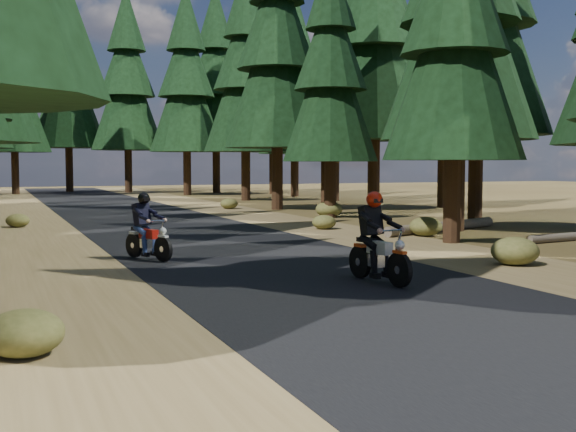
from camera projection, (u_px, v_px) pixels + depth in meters
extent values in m
plane|color=#423317|center=(319.00, 281.00, 13.30)|extent=(120.00, 120.00, 0.00)
cube|color=black|center=(235.00, 250.00, 17.91)|extent=(6.00, 100.00, 0.01)
cube|color=brown|center=(39.00, 260.00, 16.17)|extent=(3.20, 100.00, 0.01)
cube|color=brown|center=(395.00, 243.00, 19.65)|extent=(3.20, 100.00, 0.01)
cylinder|color=black|center=(453.00, 160.00, 19.56)|extent=(0.48, 0.48, 4.52)
cone|color=black|center=(454.00, 55.00, 19.36)|extent=(3.84, 3.84, 5.65)
cylinder|color=black|center=(458.00, 140.00, 23.04)|extent=(0.53, 0.53, 5.84)
cone|color=black|center=(459.00, 24.00, 22.78)|extent=(4.96, 4.96, 7.30)
cylinder|color=black|center=(476.00, 135.00, 26.85)|extent=(0.56, 0.56, 6.43)
cone|color=black|center=(478.00, 26.00, 26.56)|extent=(5.47, 5.47, 8.04)
cylinder|color=black|center=(330.00, 161.00, 28.76)|extent=(0.48, 0.48, 4.51)
cone|color=black|center=(330.00, 90.00, 28.55)|extent=(3.83, 3.83, 5.64)
cone|color=black|center=(331.00, 38.00, 28.41)|extent=(2.93, 2.93, 4.06)
cylinder|color=black|center=(374.00, 140.00, 32.54)|extent=(0.56, 0.56, 6.47)
cone|color=black|center=(375.00, 49.00, 32.25)|extent=(5.50, 5.50, 8.09)
cylinder|color=black|center=(277.00, 148.00, 33.92)|extent=(0.53, 0.53, 5.83)
cone|color=black|center=(277.00, 69.00, 33.66)|extent=(4.95, 4.95, 7.29)
cone|color=black|center=(277.00, 12.00, 33.47)|extent=(3.79, 3.79, 5.25)
cylinder|color=black|center=(325.00, 161.00, 39.78)|extent=(0.48, 0.48, 4.61)
cone|color=black|center=(326.00, 109.00, 39.57)|extent=(3.92, 3.92, 5.77)
cone|color=black|center=(326.00, 70.00, 39.42)|extent=(3.00, 3.00, 4.15)
cone|color=black|center=(326.00, 32.00, 39.27)|extent=(2.08, 2.08, 3.46)
cylinder|color=black|center=(246.00, 152.00, 42.46)|extent=(0.53, 0.53, 5.76)
cone|color=black|center=(245.00, 90.00, 42.20)|extent=(4.90, 4.90, 7.21)
cone|color=black|center=(245.00, 45.00, 42.02)|extent=(3.75, 3.75, 5.19)
cone|color=black|center=(245.00, 0.00, 41.83)|extent=(2.59, 2.59, 4.32)
cylinder|color=black|center=(295.00, 154.00, 47.63)|extent=(0.53, 0.53, 5.66)
cone|color=black|center=(295.00, 100.00, 47.38)|extent=(4.81, 4.81, 7.07)
cone|color=black|center=(295.00, 61.00, 47.19)|extent=(3.68, 3.68, 5.09)
cone|color=black|center=(295.00, 21.00, 47.01)|extent=(2.55, 2.55, 4.24)
cylinder|color=black|center=(335.00, 149.00, 41.99)|extent=(0.54, 0.54, 6.00)
cone|color=black|center=(335.00, 84.00, 41.72)|extent=(5.10, 5.10, 7.50)
cone|color=black|center=(335.00, 37.00, 41.53)|extent=(3.90, 3.90, 5.40)
cylinder|color=black|center=(443.00, 151.00, 35.38)|extent=(0.52, 0.52, 5.60)
cone|color=black|center=(444.00, 79.00, 35.13)|extent=(4.76, 4.76, 7.00)
cone|color=black|center=(445.00, 26.00, 34.95)|extent=(3.64, 3.64, 5.04)
cylinder|color=black|center=(187.00, 152.00, 49.87)|extent=(0.54, 0.54, 6.00)
cone|color=black|center=(186.00, 97.00, 49.60)|extent=(5.10, 5.10, 7.50)
cone|color=black|center=(186.00, 57.00, 49.41)|extent=(3.90, 3.90, 5.40)
cone|color=black|center=(186.00, 17.00, 49.21)|extent=(2.70, 2.70, 4.50)
cylinder|color=black|center=(216.00, 150.00, 53.76)|extent=(0.56, 0.56, 6.40)
cone|color=black|center=(216.00, 96.00, 53.47)|extent=(5.44, 5.44, 8.00)
cone|color=black|center=(216.00, 57.00, 53.27)|extent=(4.16, 4.16, 5.76)
cone|color=black|center=(215.00, 17.00, 53.06)|extent=(2.88, 2.88, 4.80)
cylinder|color=black|center=(15.00, 152.00, 51.24)|extent=(0.54, 0.54, 6.00)
cone|color=black|center=(13.00, 99.00, 50.97)|extent=(5.10, 5.10, 7.50)
cone|color=black|center=(12.00, 60.00, 50.78)|extent=(3.90, 3.90, 5.40)
cone|color=black|center=(11.00, 21.00, 50.59)|extent=(2.70, 2.70, 4.50)
cylinder|color=black|center=(128.00, 150.00, 54.26)|extent=(0.56, 0.56, 6.40)
cone|color=black|center=(127.00, 96.00, 53.97)|extent=(5.44, 5.44, 8.00)
cone|color=black|center=(127.00, 58.00, 53.76)|extent=(4.16, 4.16, 5.76)
cone|color=black|center=(126.00, 18.00, 53.55)|extent=(2.88, 2.88, 4.80)
cylinder|color=black|center=(69.00, 148.00, 55.50)|extent=(0.57, 0.57, 6.80)
cone|color=black|center=(68.00, 92.00, 55.19)|extent=(5.78, 5.78, 8.50)
cone|color=black|center=(67.00, 52.00, 54.97)|extent=(4.42, 4.42, 6.12)
cone|color=black|center=(66.00, 11.00, 54.75)|extent=(3.06, 3.06, 5.10)
cylinder|color=black|center=(273.00, 152.00, 51.22)|extent=(0.54, 0.54, 6.00)
cone|color=black|center=(273.00, 99.00, 50.95)|extent=(5.10, 5.10, 7.50)
cone|color=black|center=(273.00, 60.00, 50.76)|extent=(3.90, 3.90, 5.40)
cone|color=black|center=(273.00, 21.00, 50.56)|extent=(2.70, 2.70, 4.50)
cylinder|color=#4C4233|center=(442.00, 226.00, 23.03)|extent=(5.37, 2.40, 0.32)
cylinder|color=#4C4233|center=(575.00, 236.00, 20.28)|extent=(3.70, 0.75, 0.24)
ellipsoid|color=#474C1E|center=(24.00, 333.00, 8.05)|extent=(0.89, 0.89, 0.53)
ellipsoid|color=#474C1E|center=(515.00, 251.00, 15.32)|extent=(1.01, 1.01, 0.61)
ellipsoid|color=#474C1E|center=(18.00, 220.00, 24.53)|extent=(0.77, 0.77, 0.46)
ellipsoid|color=#474C1E|center=(426.00, 227.00, 21.46)|extent=(0.97, 0.97, 0.58)
ellipsoid|color=#474C1E|center=(324.00, 222.00, 23.78)|extent=(0.79, 0.79, 0.47)
ellipsoid|color=#474C1E|center=(329.00, 209.00, 29.13)|extent=(1.09, 1.09, 0.65)
ellipsoid|color=#474C1E|center=(229.00, 204.00, 34.53)|extent=(0.84, 0.84, 0.50)
cube|color=black|center=(379.00, 221.00, 12.96)|extent=(0.39, 0.27, 0.53)
sphere|color=red|center=(380.00, 200.00, 12.94)|extent=(0.33, 0.33, 0.30)
cube|color=black|center=(148.00, 215.00, 16.10)|extent=(0.39, 0.33, 0.49)
sphere|color=black|center=(148.00, 199.00, 16.07)|extent=(0.36, 0.36, 0.27)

